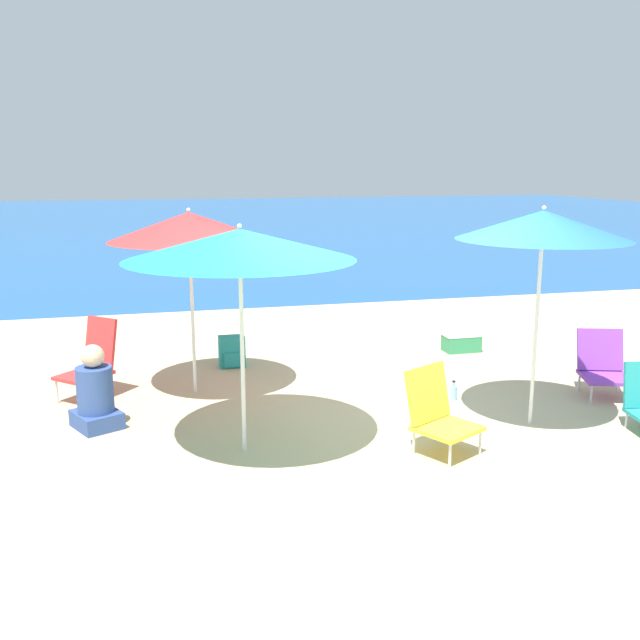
# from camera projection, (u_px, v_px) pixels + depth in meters

# --- Properties ---
(ground_plane) EXTENTS (60.00, 60.00, 0.00)m
(ground_plane) POSITION_uv_depth(u_px,v_px,m) (382.00, 433.00, 6.64)
(ground_plane) COLOR #C6B284
(sea_water) EXTENTS (60.00, 40.00, 0.01)m
(sea_water) POSITION_uv_depth(u_px,v_px,m) (187.00, 221.00, 31.36)
(sea_water) COLOR #1E5699
(sea_water) RESTS_ON ground
(beach_umbrella_blue) EXTENTS (1.58, 1.58, 2.08)m
(beach_umbrella_blue) POSITION_uv_depth(u_px,v_px,m) (543.00, 225.00, 6.47)
(beach_umbrella_blue) COLOR white
(beach_umbrella_blue) RESTS_ON ground
(beach_umbrella_teal) EXTENTS (1.93, 1.93, 1.97)m
(beach_umbrella_teal) POSITION_uv_depth(u_px,v_px,m) (240.00, 245.00, 5.85)
(beach_umbrella_teal) COLOR white
(beach_umbrella_teal) RESTS_ON ground
(beach_umbrella_red) EXTENTS (1.70, 1.70, 2.00)m
(beach_umbrella_red) POSITION_uv_depth(u_px,v_px,m) (189.00, 227.00, 7.44)
(beach_umbrella_red) COLOR white
(beach_umbrella_red) RESTS_ON ground
(beach_chair_yellow) EXTENTS (0.69, 0.70, 0.73)m
(beach_chair_yellow) POSITION_uv_depth(u_px,v_px,m) (437.00, 411.00, 6.16)
(beach_chair_yellow) COLOR silver
(beach_chair_yellow) RESTS_ON ground
(beach_chair_purple) EXTENTS (0.64, 0.71, 0.69)m
(beach_chair_purple) POSITION_uv_depth(u_px,v_px,m) (603.00, 365.00, 7.68)
(beach_chair_purple) COLOR silver
(beach_chair_purple) RESTS_ON ground
(beach_chair_red) EXTENTS (0.70, 0.70, 0.84)m
(beach_chair_red) POSITION_uv_depth(u_px,v_px,m) (92.00, 359.00, 7.59)
(beach_chair_red) COLOR silver
(beach_chair_red) RESTS_ON ground
(person_seated_near) EXTENTS (0.53, 0.56, 0.81)m
(person_seated_near) POSITION_uv_depth(u_px,v_px,m) (95.00, 395.00, 6.71)
(person_seated_near) COLOR #334C8C
(person_seated_near) RESTS_ON ground
(backpack_teal) EXTENTS (0.31, 0.22, 0.39)m
(backpack_teal) POSITION_uv_depth(u_px,v_px,m) (232.00, 352.00, 8.76)
(backpack_teal) COLOR teal
(backpack_teal) RESTS_ON ground
(water_bottle) EXTENTS (0.07, 0.07, 0.22)m
(water_bottle) POSITION_uv_depth(u_px,v_px,m) (453.00, 393.00, 7.54)
(water_bottle) COLOR #8CCCEA
(water_bottle) RESTS_ON ground
(cooler_box) EXTENTS (0.48, 0.28, 0.27)m
(cooler_box) POSITION_uv_depth(u_px,v_px,m) (461.00, 341.00, 9.50)
(cooler_box) COLOR #338C59
(cooler_box) RESTS_ON ground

